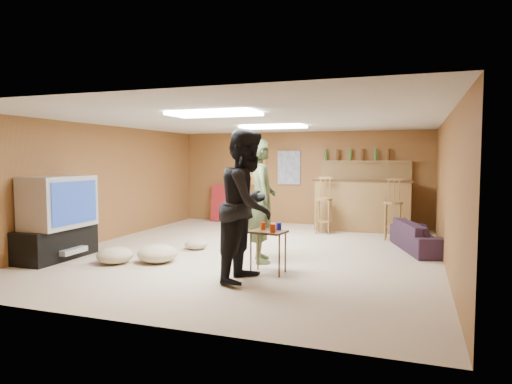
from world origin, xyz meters
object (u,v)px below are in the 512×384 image
(person_black, at_px, (248,205))
(tray_table, at_px, (268,252))
(sofa, at_px, (422,236))
(tv_body, at_px, (59,202))
(bar_counter, at_px, (363,205))
(person_olive, at_px, (261,201))

(person_black, bearing_deg, tray_table, -17.44)
(sofa, bearing_deg, tray_table, 122.10)
(tv_body, relative_size, person_black, 0.56)
(tv_body, height_order, person_black, person_black)
(tv_body, bearing_deg, sofa, 25.73)
(sofa, relative_size, tray_table, 2.84)
(bar_counter, bearing_deg, tray_table, -100.85)
(person_olive, relative_size, person_black, 0.96)
(bar_counter, distance_m, sofa, 2.24)
(tv_body, height_order, bar_counter, tv_body)
(tv_body, bearing_deg, person_black, -3.18)
(person_black, bearing_deg, sofa, -35.47)
(tv_body, bearing_deg, bar_counter, 47.00)
(tv_body, xyz_separation_m, person_olive, (3.02, 0.89, 0.03))
(tv_body, height_order, sofa, tv_body)
(tray_table, bearing_deg, bar_counter, 79.15)
(tv_body, xyz_separation_m, tray_table, (3.34, 0.23, -0.60))
(person_olive, height_order, sofa, person_olive)
(bar_counter, xyz_separation_m, tray_table, (-0.81, -4.22, -0.25))
(person_black, bearing_deg, person_olive, 11.88)
(tv_body, distance_m, bar_counter, 6.09)
(bar_counter, height_order, tray_table, bar_counter)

